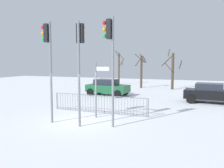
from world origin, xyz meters
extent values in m
plane|color=white|center=(0.00, 0.00, 0.00)|extent=(60.00, 60.00, 0.00)
cylinder|color=slate|center=(0.37, -0.89, 2.47)|extent=(0.11, 0.11, 4.95)
cube|color=black|center=(0.37, -0.73, 4.40)|extent=(0.32, 0.22, 0.90)
sphere|color=red|center=(0.37, -0.48, 4.70)|extent=(0.20, 0.20, 0.20)
sphere|color=orange|center=(0.37, -0.48, 4.40)|extent=(0.20, 0.20, 0.20)
sphere|color=green|center=(0.37, -0.48, 4.10)|extent=(0.20, 0.20, 0.20)
cylinder|color=slate|center=(-1.29, -0.75, 2.52)|extent=(0.11, 0.11, 5.03)
cube|color=black|center=(-1.46, -0.74, 4.48)|extent=(0.24, 0.33, 0.90)
sphere|color=red|center=(-1.71, -0.72, 4.78)|extent=(0.20, 0.20, 0.20)
sphere|color=orange|center=(-1.71, -0.72, 4.48)|extent=(0.20, 0.20, 0.20)
sphere|color=green|center=(-1.71, -0.72, 4.18)|extent=(0.20, 0.20, 0.20)
cylinder|color=slate|center=(1.89, -0.41, 2.56)|extent=(0.11, 0.11, 5.11)
cube|color=black|center=(1.72, -0.41, 4.56)|extent=(0.22, 0.32, 0.90)
sphere|color=red|center=(1.47, -0.40, 4.86)|extent=(0.20, 0.20, 0.20)
sphere|color=orange|center=(1.47, -0.40, 4.56)|extent=(0.20, 0.20, 0.20)
sphere|color=green|center=(1.47, -0.40, 4.26)|extent=(0.20, 0.20, 0.20)
cylinder|color=slate|center=(0.32, 1.06, 1.52)|extent=(0.09, 0.09, 3.04)
cube|color=white|center=(0.71, 1.14, 2.69)|extent=(0.69, 0.17, 0.22)
cube|color=slate|center=(0.00, 2.16, 1.05)|extent=(6.03, 0.20, 0.04)
cube|color=slate|center=(0.00, 2.16, 0.12)|extent=(6.03, 0.20, 0.04)
cylinder|color=slate|center=(-2.92, 2.24, 0.53)|extent=(0.02, 0.02, 1.05)
cylinder|color=slate|center=(-2.74, 2.23, 0.53)|extent=(0.02, 0.02, 1.05)
cylinder|color=slate|center=(-2.56, 2.23, 0.53)|extent=(0.02, 0.02, 1.05)
cylinder|color=slate|center=(-2.38, 2.22, 0.53)|extent=(0.02, 0.02, 1.05)
cylinder|color=slate|center=(-2.19, 2.22, 0.53)|extent=(0.02, 0.02, 1.05)
cylinder|color=slate|center=(-2.01, 2.21, 0.53)|extent=(0.02, 0.02, 1.05)
cylinder|color=slate|center=(-1.83, 2.21, 0.53)|extent=(0.02, 0.02, 1.05)
cylinder|color=slate|center=(-1.64, 2.20, 0.53)|extent=(0.02, 0.02, 1.05)
cylinder|color=slate|center=(-1.46, 2.20, 0.53)|extent=(0.02, 0.02, 1.05)
cylinder|color=slate|center=(-1.28, 2.19, 0.53)|extent=(0.02, 0.02, 1.05)
cylinder|color=slate|center=(-1.10, 2.19, 0.53)|extent=(0.02, 0.02, 1.05)
cylinder|color=slate|center=(-0.91, 2.18, 0.53)|extent=(0.02, 0.02, 1.05)
cylinder|color=slate|center=(-0.73, 2.18, 0.53)|extent=(0.02, 0.02, 1.05)
cylinder|color=slate|center=(-0.55, 2.17, 0.53)|extent=(0.02, 0.02, 1.05)
cylinder|color=slate|center=(-0.37, 2.17, 0.53)|extent=(0.02, 0.02, 1.05)
cylinder|color=slate|center=(-0.18, 2.17, 0.53)|extent=(0.02, 0.02, 1.05)
cylinder|color=slate|center=(0.00, 2.16, 0.53)|extent=(0.02, 0.02, 1.05)
cylinder|color=slate|center=(0.18, 2.16, 0.53)|extent=(0.02, 0.02, 1.05)
cylinder|color=slate|center=(0.36, 2.15, 0.53)|extent=(0.02, 0.02, 1.05)
cylinder|color=slate|center=(0.55, 2.15, 0.53)|extent=(0.02, 0.02, 1.05)
cylinder|color=slate|center=(0.73, 2.14, 0.53)|extent=(0.02, 0.02, 1.05)
cylinder|color=slate|center=(0.91, 2.14, 0.53)|extent=(0.02, 0.02, 1.05)
cylinder|color=slate|center=(1.09, 2.13, 0.53)|extent=(0.02, 0.02, 1.05)
cylinder|color=slate|center=(1.28, 2.13, 0.53)|extent=(0.02, 0.02, 1.05)
cylinder|color=slate|center=(1.46, 2.12, 0.53)|extent=(0.02, 0.02, 1.05)
cylinder|color=slate|center=(1.64, 2.12, 0.53)|extent=(0.02, 0.02, 1.05)
cylinder|color=slate|center=(1.83, 2.11, 0.53)|extent=(0.02, 0.02, 1.05)
cylinder|color=slate|center=(2.01, 2.11, 0.53)|extent=(0.02, 0.02, 1.05)
cylinder|color=slate|center=(2.19, 2.10, 0.53)|extent=(0.02, 0.02, 1.05)
cylinder|color=slate|center=(2.37, 2.10, 0.53)|extent=(0.02, 0.02, 1.05)
cylinder|color=slate|center=(2.56, 2.09, 0.53)|extent=(0.02, 0.02, 1.05)
cylinder|color=slate|center=(2.74, 2.09, 0.53)|extent=(0.02, 0.02, 1.05)
cylinder|color=slate|center=(2.92, 2.08, 0.53)|extent=(0.02, 0.02, 1.05)
cylinder|color=slate|center=(-3.01, 2.24, 0.53)|extent=(0.06, 0.06, 1.05)
cylinder|color=slate|center=(3.01, 2.08, 0.53)|extent=(0.06, 0.06, 1.05)
cube|color=#195933|center=(-2.30, 9.24, 0.65)|extent=(3.92, 1.99, 0.65)
cube|color=#1E232D|center=(-2.45, 9.25, 1.20)|extent=(2.01, 1.64, 0.55)
cylinder|color=black|center=(-0.89, 9.98, 0.32)|extent=(0.66, 0.27, 0.64)
cylinder|color=black|center=(-1.02, 8.28, 0.32)|extent=(0.66, 0.27, 0.64)
cylinder|color=black|center=(-3.58, 10.19, 0.32)|extent=(0.66, 0.27, 0.64)
cylinder|color=black|center=(-3.71, 8.49, 0.32)|extent=(0.66, 0.27, 0.64)
cube|color=black|center=(6.39, 8.29, 0.65)|extent=(3.91, 1.96, 0.65)
cube|color=#1E232D|center=(6.24, 8.30, 1.20)|extent=(2.00, 1.63, 0.55)
cylinder|color=black|center=(5.11, 9.23, 0.32)|extent=(0.65, 0.26, 0.64)
cylinder|color=black|center=(4.99, 7.54, 0.32)|extent=(0.65, 0.26, 0.64)
cylinder|color=#473828|center=(-4.83, 19.40, 2.09)|extent=(0.21, 0.21, 4.17)
cylinder|color=#473828|center=(-5.09, 19.09, 4.15)|extent=(0.70, 0.60, 0.79)
cylinder|color=#473828|center=(-4.63, 19.76, 2.88)|extent=(0.80, 0.49, 1.02)
cylinder|color=#473828|center=(-4.49, 18.97, 3.84)|extent=(0.95, 0.77, 1.21)
cylinder|color=#473828|center=(-4.42, 19.57, 2.78)|extent=(0.42, 0.90, 0.58)
cylinder|color=#473828|center=(2.59, 16.16, 1.99)|extent=(0.28, 0.28, 3.98)
cylinder|color=#473828|center=(1.86, 16.58, 3.12)|extent=(0.94, 1.55, 1.14)
cylinder|color=#473828|center=(2.11, 15.82, 2.55)|extent=(0.79, 1.06, 0.70)
cylinder|color=#473828|center=(3.39, 16.36, 2.71)|extent=(0.50, 1.67, 0.97)
cylinder|color=#473828|center=(2.14, 16.16, 4.03)|extent=(0.10, 0.96, 0.83)
cylinder|color=#473828|center=(-0.99, 16.36, 1.86)|extent=(0.26, 0.26, 3.72)
cylinder|color=#473828|center=(-1.04, 15.80, 3.42)|extent=(1.19, 0.19, 1.03)
cylinder|color=#473828|center=(-0.84, 16.11, 3.46)|extent=(0.61, 0.43, 1.04)
cylinder|color=#473828|center=(-0.60, 16.27, 3.31)|extent=(0.28, 0.87, 0.84)
cylinder|color=#473828|center=(-1.41, 16.59, 3.06)|extent=(0.58, 0.94, 1.06)
camera|label=1|loc=(5.84, -10.74, 3.10)|focal=38.30mm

